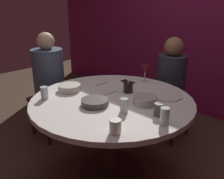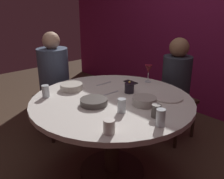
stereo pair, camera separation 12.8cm
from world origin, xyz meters
name	(u,v)px [view 1 (the left image)]	position (x,y,z in m)	size (l,w,h in m)	color
ground_plane	(112,171)	(0.00, 0.00, 0.00)	(8.00, 8.00, 0.00)	#4C3828
back_wall	(212,19)	(0.00, 1.82, 1.30)	(6.00, 0.10, 2.60)	maroon
dining_table	(112,114)	(0.00, 0.00, 0.59)	(1.36, 1.36, 0.74)	silver
seated_diner_left	(49,75)	(-0.98, 0.00, 0.74)	(0.40, 0.40, 1.21)	#3F2D1E
seated_diner_back	(171,77)	(0.00, 0.94, 0.72)	(0.40, 0.40, 1.16)	#3F2D1E
candle_holder	(128,87)	(0.00, 0.21, 0.79)	(0.09, 0.09, 0.11)	black
wine_glass	(145,69)	(-0.08, 0.56, 0.87)	(0.08, 0.08, 0.18)	silver
dinner_plate	(167,96)	(0.31, 0.36, 0.75)	(0.25, 0.25, 0.01)	silver
cell_phone	(128,82)	(-0.19, 0.42, 0.75)	(0.07, 0.14, 0.01)	black
bowl_serving_large	(70,88)	(-0.41, -0.14, 0.77)	(0.21, 0.21, 0.06)	beige
bowl_salad_center	(145,100)	(0.27, 0.10, 0.77)	(0.19, 0.19, 0.06)	#B2ADA3
bowl_small_white	(95,102)	(0.00, -0.19, 0.77)	(0.22, 0.22, 0.05)	#4C4742
cup_near_candle	(158,110)	(0.47, 0.00, 0.79)	(0.07, 0.07, 0.09)	#4C4742
cup_by_left_diner	(115,126)	(0.41, -0.39, 0.79)	(0.07, 0.07, 0.09)	silver
cup_by_right_diner	(44,93)	(-0.40, -0.40, 0.79)	(0.06, 0.06, 0.11)	silver
cup_center_front	(165,116)	(0.57, -0.08, 0.80)	(0.06, 0.06, 0.12)	silver
cup_far_edge	(124,105)	(0.25, -0.13, 0.79)	(0.06, 0.06, 0.11)	silver
fork_near_plate	(110,93)	(-0.09, 0.06, 0.74)	(0.02, 0.18, 0.01)	#B7B7BC
knife_near_plate	(101,84)	(-0.33, 0.19, 0.74)	(0.02, 0.18, 0.01)	#B7B7BC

